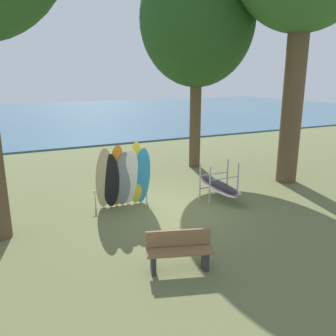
{
  "coord_description": "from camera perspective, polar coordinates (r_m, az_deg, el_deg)",
  "views": [
    {
      "loc": [
        -4.5,
        -8.98,
        4.03
      ],
      "look_at": [
        0.29,
        0.88,
        1.1
      ],
      "focal_mm": 37.1,
      "sensor_mm": 36.0,
      "label": 1
    }
  ],
  "objects": [
    {
      "name": "leaning_board_pile",
      "position": [
        10.72,
        -7.32,
        -1.63
      ],
      "size": [
        1.79,
        0.86,
        2.15
      ],
      "color": "#C6B289",
      "rests_on": "ground"
    },
    {
      "name": "ground_plane",
      "position": [
        10.82,
        0.67,
        -6.89
      ],
      "size": [
        80.0,
        80.0,
        0.0
      ],
      "primitive_type": "plane",
      "color": "#60663D"
    },
    {
      "name": "lake_water",
      "position": [
        38.22,
        -19.22,
        8.16
      ],
      "size": [
        80.0,
        36.0,
        0.1
      ],
      "primitive_type": "cube",
      "color": "#38607A",
      "rests_on": "ground"
    },
    {
      "name": "board_storage_rack",
      "position": [
        11.73,
        8.35,
        -2.85
      ],
      "size": [
        1.15,
        2.13,
        1.25
      ],
      "color": "#9EA0A5",
      "rests_on": "ground"
    },
    {
      "name": "tree_mid_behind",
      "position": [
        15.61,
        4.82,
        23.07
      ],
      "size": [
        4.78,
        4.78,
        9.03
      ],
      "color": "brown",
      "rests_on": "ground"
    },
    {
      "name": "park_bench",
      "position": [
        7.56,
        1.83,
        -13.26
      ],
      "size": [
        1.46,
        0.82,
        0.85
      ],
      "color": "#2D2D33",
      "rests_on": "ground"
    }
  ]
}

